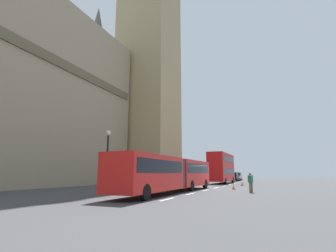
{
  "coord_description": "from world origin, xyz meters",
  "views": [
    {
      "loc": [
        -27.51,
        -6.5,
        1.62
      ],
      "look_at": [
        0.37,
        5.74,
        7.54
      ],
      "focal_mm": 26.14,
      "sensor_mm": 36.0,
      "label": 1
    }
  ],
  "objects_px": {
    "pedestrian_near_cones": "(251,182)",
    "sedan_lead": "(234,177)",
    "articulated_bus": "(172,172)",
    "traffic_cone_middle": "(242,183)",
    "clock_tower": "(150,9)",
    "sedan_trailing": "(237,176)",
    "street_lamp": "(107,156)",
    "double_decker_bus": "(222,167)",
    "traffic_cone_west": "(234,187)"
  },
  "relations": [
    {
      "from": "clock_tower",
      "to": "sedan_trailing",
      "type": "xyz_separation_m",
      "value": [
        19.29,
        -13.75,
        -35.8
      ]
    },
    {
      "from": "pedestrian_near_cones",
      "to": "sedan_lead",
      "type": "bearing_deg",
      "value": 11.44
    },
    {
      "from": "traffic_cone_west",
      "to": "sedan_trailing",
      "type": "bearing_deg",
      "value": 7.48
    },
    {
      "from": "sedan_lead",
      "to": "traffic_cone_west",
      "type": "height_order",
      "value": "sedan_lead"
    },
    {
      "from": "sedan_trailing",
      "to": "pedestrian_near_cones",
      "type": "relative_size",
      "value": 2.6
    },
    {
      "from": "clock_tower",
      "to": "articulated_bus",
      "type": "height_order",
      "value": "clock_tower"
    },
    {
      "from": "pedestrian_near_cones",
      "to": "sedan_trailing",
      "type": "bearing_deg",
      "value": 9.79
    },
    {
      "from": "sedan_trailing",
      "to": "clock_tower",
      "type": "bearing_deg",
      "value": 144.53
    },
    {
      "from": "clock_tower",
      "to": "sedan_lead",
      "type": "xyz_separation_m",
      "value": [
        12.37,
        -14.01,
        -35.8
      ]
    },
    {
      "from": "traffic_cone_middle",
      "to": "traffic_cone_west",
      "type": "bearing_deg",
      "value": -178.57
    },
    {
      "from": "double_decker_bus",
      "to": "sedan_trailing",
      "type": "height_order",
      "value": "double_decker_bus"
    },
    {
      "from": "sedan_trailing",
      "to": "traffic_cone_middle",
      "type": "distance_m",
      "value": 26.0
    },
    {
      "from": "clock_tower",
      "to": "sedan_trailing",
      "type": "height_order",
      "value": "clock_tower"
    },
    {
      "from": "sedan_lead",
      "to": "sedan_trailing",
      "type": "bearing_deg",
      "value": 2.14
    },
    {
      "from": "traffic_cone_west",
      "to": "sedan_lead",
      "type": "bearing_deg",
      "value": 8.81
    },
    {
      "from": "articulated_bus",
      "to": "sedan_lead",
      "type": "bearing_deg",
      "value": -0.03
    },
    {
      "from": "clock_tower",
      "to": "articulated_bus",
      "type": "distance_m",
      "value": 43.34
    },
    {
      "from": "clock_tower",
      "to": "double_decker_bus",
      "type": "bearing_deg",
      "value": -88.23
    },
    {
      "from": "articulated_bus",
      "to": "street_lamp",
      "type": "distance_m",
      "value": 5.7
    },
    {
      "from": "articulated_bus",
      "to": "traffic_cone_middle",
      "type": "distance_m",
      "value": 15.7
    },
    {
      "from": "double_decker_bus",
      "to": "pedestrian_near_cones",
      "type": "height_order",
      "value": "double_decker_bus"
    },
    {
      "from": "articulated_bus",
      "to": "sedan_trailing",
      "type": "relative_size",
      "value": 3.78
    },
    {
      "from": "clock_tower",
      "to": "street_lamp",
      "type": "bearing_deg",
      "value": -158.98
    },
    {
      "from": "sedan_lead",
      "to": "double_decker_bus",
      "type": "bearing_deg",
      "value": 179.91
    },
    {
      "from": "sedan_lead",
      "to": "street_lamp",
      "type": "distance_m",
      "value": 37.38
    },
    {
      "from": "clock_tower",
      "to": "sedan_lead",
      "type": "height_order",
      "value": "clock_tower"
    },
    {
      "from": "double_decker_bus",
      "to": "sedan_lead",
      "type": "distance_m",
      "value": 12.07
    },
    {
      "from": "double_decker_bus",
      "to": "street_lamp",
      "type": "distance_m",
      "value": 25.51
    },
    {
      "from": "sedan_trailing",
      "to": "traffic_cone_west",
      "type": "bearing_deg",
      "value": -172.52
    },
    {
      "from": "traffic_cone_middle",
      "to": "pedestrian_near_cones",
      "type": "height_order",
      "value": "pedestrian_near_cones"
    },
    {
      "from": "clock_tower",
      "to": "pedestrian_near_cones",
      "type": "xyz_separation_m",
      "value": [
        -18.9,
        -20.33,
        -35.8
      ]
    },
    {
      "from": "clock_tower",
      "to": "traffic_cone_middle",
      "type": "distance_m",
      "value": 41.14
    },
    {
      "from": "double_decker_bus",
      "to": "traffic_cone_middle",
      "type": "relative_size",
      "value": 18.55
    },
    {
      "from": "articulated_bus",
      "to": "street_lamp",
      "type": "height_order",
      "value": "street_lamp"
    },
    {
      "from": "clock_tower",
      "to": "pedestrian_near_cones",
      "type": "height_order",
      "value": "clock_tower"
    },
    {
      "from": "sedan_lead",
      "to": "street_lamp",
      "type": "xyz_separation_m",
      "value": [
        -37.05,
        4.52,
        2.14
      ]
    },
    {
      "from": "double_decker_bus",
      "to": "street_lamp",
      "type": "xyz_separation_m",
      "value": [
        -25.11,
        4.5,
        0.35
      ]
    },
    {
      "from": "traffic_cone_middle",
      "to": "street_lamp",
      "type": "xyz_separation_m",
      "value": [
        -18.34,
        8.55,
        2.77
      ]
    },
    {
      "from": "sedan_lead",
      "to": "street_lamp",
      "type": "relative_size",
      "value": 0.83
    },
    {
      "from": "articulated_bus",
      "to": "traffic_cone_middle",
      "type": "xyz_separation_m",
      "value": [
        15.1,
        -4.04,
        -1.46
      ]
    },
    {
      "from": "articulated_bus",
      "to": "street_lamp",
      "type": "bearing_deg",
      "value": 125.69
    },
    {
      "from": "clock_tower",
      "to": "street_lamp",
      "type": "xyz_separation_m",
      "value": [
        -24.67,
        -9.48,
        -33.66
      ]
    },
    {
      "from": "sedan_lead",
      "to": "pedestrian_near_cones",
      "type": "bearing_deg",
      "value": -168.56
    },
    {
      "from": "double_decker_bus",
      "to": "sedan_trailing",
      "type": "relative_size",
      "value": 2.45
    },
    {
      "from": "double_decker_bus",
      "to": "street_lamp",
      "type": "bearing_deg",
      "value": 169.83
    },
    {
      "from": "clock_tower",
      "to": "traffic_cone_west",
      "type": "relative_size",
      "value": 120.29
    },
    {
      "from": "articulated_bus",
      "to": "traffic_cone_west",
      "type": "bearing_deg",
      "value": -33.53
    },
    {
      "from": "sedan_lead",
      "to": "traffic_cone_west",
      "type": "distance_m",
      "value": 27.72
    },
    {
      "from": "sedan_lead",
      "to": "pedestrian_near_cones",
      "type": "distance_m",
      "value": 31.91
    },
    {
      "from": "articulated_bus",
      "to": "traffic_cone_west",
      "type": "height_order",
      "value": "articulated_bus"
    }
  ]
}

